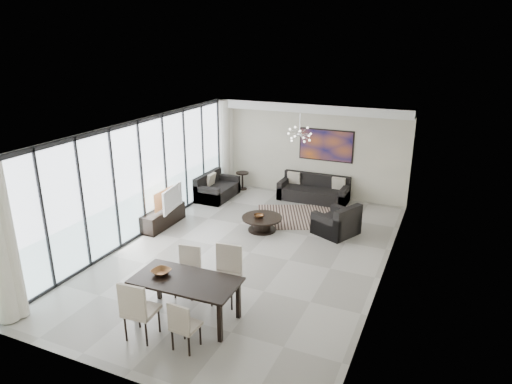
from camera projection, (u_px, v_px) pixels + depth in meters
The scene contains 20 objects.
room_shell at pixel (269, 197), 10.00m from camera, with size 6.00×9.00×2.90m.
window_wall at pixel (145, 178), 11.26m from camera, with size 0.37×8.95×2.90m.
soffit at pixel (310, 108), 13.46m from camera, with size 5.98×0.40×0.26m, color white.
painting at pixel (326, 145), 13.78m from camera, with size 1.68×0.04×0.98m, color #BF591A.
chandelier at pixel (300, 134), 11.93m from camera, with size 0.66×0.66×0.71m.
rug at pixel (301, 216), 12.74m from camera, with size 2.39×1.84×0.01m, color black.
coffee_table at pixel (262, 223), 11.80m from camera, with size 1.05×1.05×0.37m.
bowl_coffee at pixel (259, 216), 11.70m from camera, with size 0.26×0.26×0.08m, color brown.
sofa_main at pixel (314, 192), 13.97m from camera, with size 2.09×0.86×0.76m.
loveseat at pixel (216, 190), 14.17m from camera, with size 0.85×1.51×0.76m.
armchair at pixel (337, 224), 11.56m from camera, with size 1.21×1.23×0.80m.
side_table at pixel (242, 178), 14.90m from camera, with size 0.42×0.42×0.58m.
tv_console at pixel (163, 217), 12.07m from camera, with size 0.42×1.50×0.47m, color black.
television at pixel (169, 198), 11.89m from camera, with size 1.07×0.14×0.62m, color gray.
dining_table at pixel (186, 284), 7.95m from camera, with size 1.90×0.99×0.78m.
dining_chair_sw at pixel (137, 307), 7.38m from camera, with size 0.54×0.54×1.09m.
dining_chair_se at pixel (182, 324), 7.18m from camera, with size 0.43×0.43×0.88m.
dining_chair_nw at pixel (188, 267), 8.82m from camera, with size 0.50×0.50×0.97m.
dining_chair_ne at pixel (227, 270), 8.55m from camera, with size 0.56×0.56×1.11m.
bowl_dining at pixel (161, 272), 8.10m from camera, with size 0.33×0.33×0.08m, color brown.
Camera 1 is at (4.01, -8.73, 4.81)m, focal length 32.00 mm.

